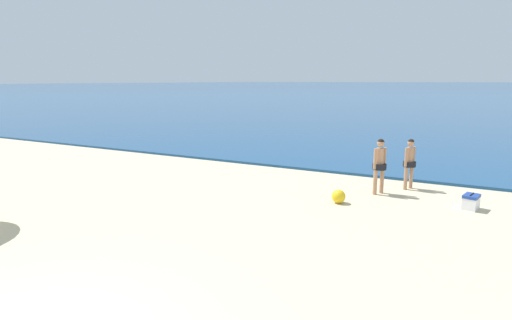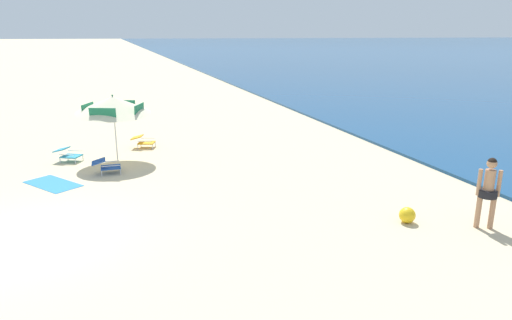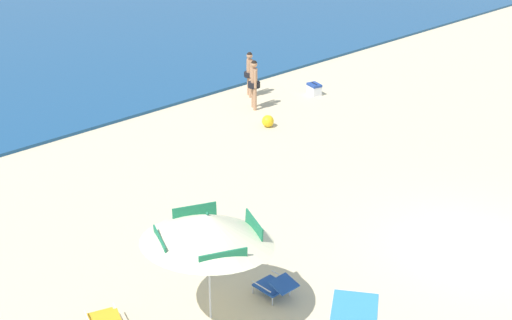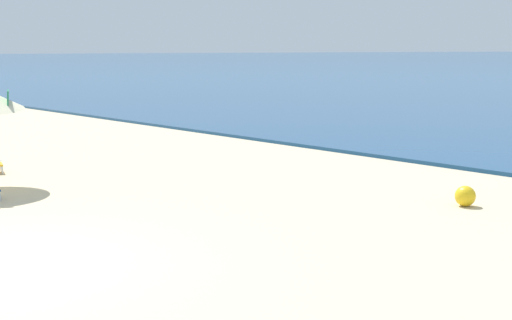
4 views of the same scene
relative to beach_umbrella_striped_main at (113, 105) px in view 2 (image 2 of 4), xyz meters
name	(u,v)px [view 2 (image 2 of 4)]	position (x,y,z in m)	size (l,w,h in m)	color
ground_plane	(34,238)	(5.90, -1.88, -1.99)	(800.00, 800.00, 0.00)	beige
beach_umbrella_striped_main	(113,105)	(0.00, 0.00, 0.00)	(3.04, 3.01, 2.38)	silver
lounge_chair_under_umbrella	(143,141)	(-1.73, 1.00, -1.71)	(0.76, 0.97, 0.49)	gold
lounge_chair_beside_umbrella	(68,154)	(-0.49, -1.64, -1.71)	(0.86, 0.99, 0.49)	teal
lounge_chair_facing_sea	(106,165)	(1.41, -0.35, -1.71)	(0.59, 0.87, 0.49)	#1E4799
person_standing_near_shore	(488,188)	(8.40, 7.89, -1.02)	(0.41, 0.44, 1.67)	tan
beach_ball	(407,215)	(7.62, 6.40, -1.80)	(0.38, 0.38, 0.38)	yellow
beach_towel	(53,184)	(2.02, -1.89, -1.98)	(0.90, 1.80, 0.01)	#3384BC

